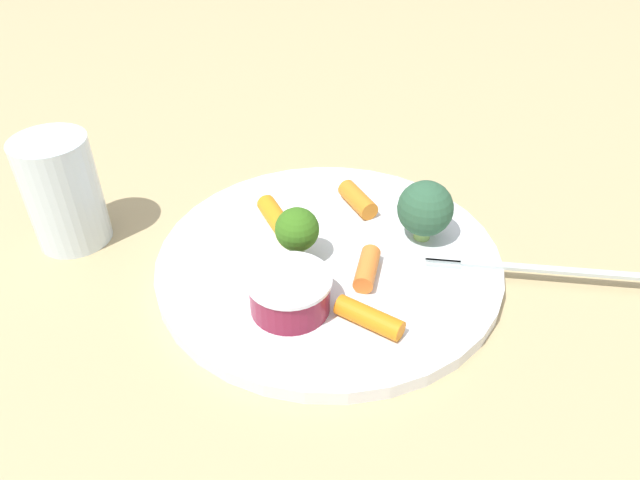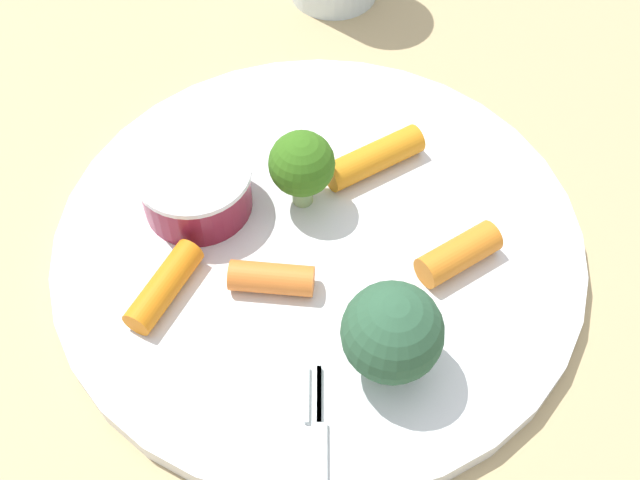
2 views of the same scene
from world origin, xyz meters
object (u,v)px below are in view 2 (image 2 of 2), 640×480
at_px(broccoli_floret_0, 400,333).
at_px(broccoli_floret_1, 309,165).
at_px(carrot_stick_3, 381,158).
at_px(carrot_stick_1, 466,254).
at_px(plate, 325,242).
at_px(carrot_stick_0, 279,278).
at_px(carrot_stick_2, 172,286).
at_px(sauce_cup, 203,187).

bearing_deg(broccoli_floret_0, broccoli_floret_1, -67.68).
xyz_separation_m(broccoli_floret_1, carrot_stick_3, (-0.04, -0.02, -0.02)).
relative_size(broccoli_floret_1, carrot_stick_3, 0.81).
height_order(broccoli_floret_1, carrot_stick_1, broccoli_floret_1).
bearing_deg(plate, carrot_stick_0, 53.89).
distance_m(broccoli_floret_0, carrot_stick_1, 0.07).
height_order(carrot_stick_0, carrot_stick_2, same).
height_order(broccoli_floret_0, carrot_stick_0, broccoli_floret_0).
distance_m(sauce_cup, carrot_stick_0, 0.07).
relative_size(carrot_stick_0, carrot_stick_1, 0.95).
bearing_deg(broccoli_floret_1, plate, 109.61).
distance_m(plate, sauce_cup, 0.07).
bearing_deg(sauce_cup, carrot_stick_2, 79.10).
height_order(plate, broccoli_floret_1, broccoli_floret_1).
xyz_separation_m(broccoli_floret_0, broccoli_floret_1, (0.04, -0.10, -0.00)).
relative_size(broccoli_floret_1, carrot_stick_2, 0.94).
xyz_separation_m(plate, broccoli_floret_1, (0.01, -0.02, 0.03)).
bearing_deg(sauce_cup, broccoli_floret_1, -176.93).
distance_m(broccoli_floret_1, carrot_stick_2, 0.09).
bearing_deg(carrot_stick_3, sauce_cup, 15.41).
bearing_deg(broccoli_floret_1, sauce_cup, 3.07).
xyz_separation_m(broccoli_floret_0, carrot_stick_2, (0.11, -0.04, -0.02)).
relative_size(sauce_cup, broccoli_floret_1, 1.30).
relative_size(carrot_stick_0, carrot_stick_2, 0.84).
relative_size(broccoli_floret_0, carrot_stick_1, 1.19).
distance_m(carrot_stick_0, carrot_stick_2, 0.05).
bearing_deg(carrot_stick_1, broccoli_floret_1, -28.18).
bearing_deg(carrot_stick_2, carrot_stick_3, -141.79).
xyz_separation_m(sauce_cup, broccoli_floret_1, (-0.06, -0.00, 0.01)).
height_order(sauce_cup, broccoli_floret_1, broccoli_floret_1).
height_order(plate, carrot_stick_1, carrot_stick_1).
distance_m(plate, carrot_stick_0, 0.04).
height_order(plate, carrot_stick_3, carrot_stick_3).
bearing_deg(plate, carrot_stick_1, 165.56).
xyz_separation_m(sauce_cup, carrot_stick_3, (-0.10, -0.03, -0.01)).
distance_m(sauce_cup, carrot_stick_3, 0.10).
xyz_separation_m(carrot_stick_1, carrot_stick_2, (0.15, 0.02, -0.00)).
bearing_deg(broccoli_floret_0, carrot_stick_0, -37.85).
bearing_deg(carrot_stick_1, carrot_stick_3, -58.92).
height_order(sauce_cup, broccoli_floret_0, broccoli_floret_0).
distance_m(broccoli_floret_1, carrot_stick_1, 0.09).
xyz_separation_m(plate, carrot_stick_2, (0.08, 0.04, 0.01)).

